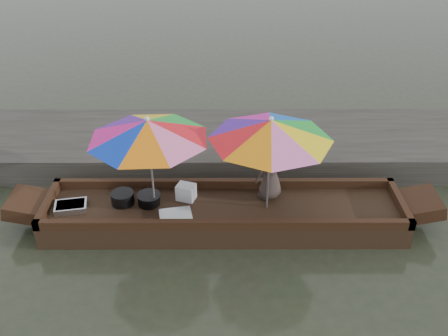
{
  "coord_description": "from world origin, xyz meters",
  "views": [
    {
      "loc": [
        -0.01,
        -6.31,
        4.92
      ],
      "look_at": [
        0.0,
        0.1,
        1.0
      ],
      "focal_mm": 40.0,
      "sensor_mm": 36.0,
      "label": 1
    }
  ],
  "objects_px": {
    "boat_hull": "(224,216)",
    "tray_scallop": "(176,215)",
    "umbrella_bow": "(151,164)",
    "umbrella_stern": "(269,164)",
    "charcoal_grill": "(149,200)",
    "cooking_pot": "(123,198)",
    "supply_bag": "(186,192)",
    "vendor": "(270,168)",
    "tray_crayfish": "(71,206)"
  },
  "relations": [
    {
      "from": "tray_crayfish",
      "to": "umbrella_bow",
      "type": "distance_m",
      "value": 1.49
    },
    {
      "from": "cooking_pot",
      "to": "supply_bag",
      "type": "distance_m",
      "value": 1.0
    },
    {
      "from": "cooking_pot",
      "to": "umbrella_stern",
      "type": "height_order",
      "value": "umbrella_stern"
    },
    {
      "from": "cooking_pot",
      "to": "charcoal_grill",
      "type": "height_order",
      "value": "cooking_pot"
    },
    {
      "from": "umbrella_stern",
      "to": "boat_hull",
      "type": "bearing_deg",
      "value": 180.0
    },
    {
      "from": "umbrella_bow",
      "to": "umbrella_stern",
      "type": "bearing_deg",
      "value": 0.0
    },
    {
      "from": "supply_bag",
      "to": "vendor",
      "type": "relative_size",
      "value": 0.26
    },
    {
      "from": "tray_crayfish",
      "to": "supply_bag",
      "type": "xyz_separation_m",
      "value": [
        1.77,
        0.27,
        0.09
      ]
    },
    {
      "from": "charcoal_grill",
      "to": "cooking_pot",
      "type": "bearing_deg",
      "value": 176.57
    },
    {
      "from": "cooking_pot",
      "to": "umbrella_bow",
      "type": "xyz_separation_m",
      "value": [
        0.51,
        -0.11,
        0.68
      ]
    },
    {
      "from": "vendor",
      "to": "umbrella_stern",
      "type": "height_order",
      "value": "umbrella_stern"
    },
    {
      "from": "tray_scallop",
      "to": "umbrella_bow",
      "type": "distance_m",
      "value": 0.86
    },
    {
      "from": "tray_scallop",
      "to": "supply_bag",
      "type": "xyz_separation_m",
      "value": [
        0.13,
        0.48,
        0.1
      ]
    },
    {
      "from": "tray_scallop",
      "to": "supply_bag",
      "type": "height_order",
      "value": "supply_bag"
    },
    {
      "from": "charcoal_grill",
      "to": "vendor",
      "type": "bearing_deg",
      "value": 6.02
    },
    {
      "from": "tray_crayfish",
      "to": "charcoal_grill",
      "type": "height_order",
      "value": "charcoal_grill"
    },
    {
      "from": "tray_scallop",
      "to": "charcoal_grill",
      "type": "height_order",
      "value": "charcoal_grill"
    },
    {
      "from": "umbrella_stern",
      "to": "charcoal_grill",
      "type": "bearing_deg",
      "value": 177.32
    },
    {
      "from": "charcoal_grill",
      "to": "supply_bag",
      "type": "relative_size",
      "value": 1.24
    },
    {
      "from": "boat_hull",
      "to": "vendor",
      "type": "xyz_separation_m",
      "value": [
        0.72,
        0.29,
        0.71
      ]
    },
    {
      "from": "charcoal_grill",
      "to": "tray_crayfish",
      "type": "bearing_deg",
      "value": -173.82
    },
    {
      "from": "boat_hull",
      "to": "tray_crayfish",
      "type": "xyz_separation_m",
      "value": [
        -2.37,
        -0.04,
        0.22
      ]
    },
    {
      "from": "cooking_pot",
      "to": "vendor",
      "type": "xyz_separation_m",
      "value": [
        2.31,
        0.17,
        0.44
      ]
    },
    {
      "from": "boat_hull",
      "to": "umbrella_bow",
      "type": "relative_size",
      "value": 3.12
    },
    {
      "from": "cooking_pot",
      "to": "vendor",
      "type": "height_order",
      "value": "vendor"
    },
    {
      "from": "tray_crayfish",
      "to": "charcoal_grill",
      "type": "xyz_separation_m",
      "value": [
        1.2,
        0.13,
        0.04
      ]
    },
    {
      "from": "cooking_pot",
      "to": "charcoal_grill",
      "type": "xyz_separation_m",
      "value": [
        0.42,
        -0.02,
        -0.01
      ]
    },
    {
      "from": "boat_hull",
      "to": "cooking_pot",
      "type": "height_order",
      "value": "cooking_pot"
    },
    {
      "from": "tray_scallop",
      "to": "umbrella_bow",
      "type": "height_order",
      "value": "umbrella_bow"
    },
    {
      "from": "charcoal_grill",
      "to": "boat_hull",
      "type": "bearing_deg",
      "value": -4.18
    },
    {
      "from": "charcoal_grill",
      "to": "umbrella_bow",
      "type": "distance_m",
      "value": 0.71
    },
    {
      "from": "boat_hull",
      "to": "vendor",
      "type": "height_order",
      "value": "vendor"
    },
    {
      "from": "cooking_pot",
      "to": "charcoal_grill",
      "type": "bearing_deg",
      "value": -3.43
    },
    {
      "from": "tray_crayfish",
      "to": "umbrella_bow",
      "type": "height_order",
      "value": "umbrella_bow"
    },
    {
      "from": "cooking_pot",
      "to": "vendor",
      "type": "relative_size",
      "value": 0.34
    },
    {
      "from": "tray_crayfish",
      "to": "tray_scallop",
      "type": "xyz_separation_m",
      "value": [
        1.64,
        -0.21,
        -0.01
      ]
    },
    {
      "from": "cooking_pot",
      "to": "tray_crayfish",
      "type": "height_order",
      "value": "cooking_pot"
    },
    {
      "from": "tray_crayfish",
      "to": "charcoal_grill",
      "type": "distance_m",
      "value": 1.2
    },
    {
      "from": "umbrella_stern",
      "to": "supply_bag",
      "type": "bearing_deg",
      "value": 170.02
    },
    {
      "from": "umbrella_bow",
      "to": "tray_scallop",
      "type": "bearing_deg",
      "value": -36.68
    },
    {
      "from": "umbrella_bow",
      "to": "umbrella_stern",
      "type": "distance_m",
      "value": 1.74
    },
    {
      "from": "charcoal_grill",
      "to": "umbrella_bow",
      "type": "height_order",
      "value": "umbrella_bow"
    },
    {
      "from": "tray_scallop",
      "to": "charcoal_grill",
      "type": "bearing_deg",
      "value": 142.19
    },
    {
      "from": "tray_crayfish",
      "to": "vendor",
      "type": "height_order",
      "value": "vendor"
    },
    {
      "from": "tray_crayfish",
      "to": "charcoal_grill",
      "type": "relative_size",
      "value": 1.39
    },
    {
      "from": "boat_hull",
      "to": "tray_scallop",
      "type": "height_order",
      "value": "tray_scallop"
    },
    {
      "from": "boat_hull",
      "to": "tray_crayfish",
      "type": "height_order",
      "value": "tray_crayfish"
    },
    {
      "from": "tray_crayfish",
      "to": "vendor",
      "type": "xyz_separation_m",
      "value": [
        3.09,
        0.33,
        0.49
      ]
    },
    {
      "from": "tray_scallop",
      "to": "umbrella_stern",
      "type": "distance_m",
      "value": 1.61
    },
    {
      "from": "tray_scallop",
      "to": "umbrella_stern",
      "type": "bearing_deg",
      "value": 10.38
    }
  ]
}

